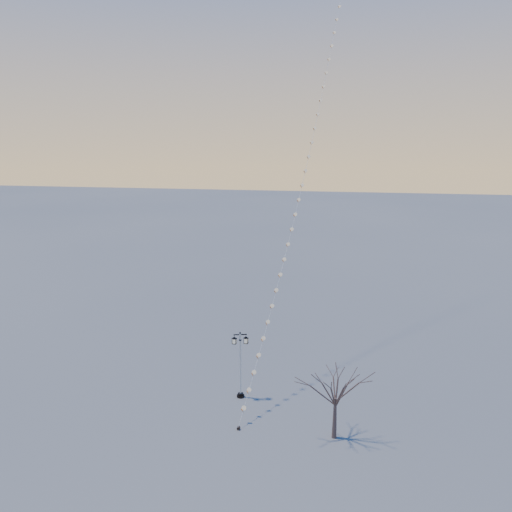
# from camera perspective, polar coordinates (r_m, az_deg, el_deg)

# --- Properties ---
(ground) EXTENTS (300.00, 300.00, 0.00)m
(ground) POSITION_cam_1_polar(r_m,az_deg,el_deg) (32.35, -1.14, -18.53)
(ground) COLOR slate
(ground) RESTS_ON ground
(street_lamp) EXTENTS (1.13, 0.63, 4.60)m
(street_lamp) POSITION_cam_1_polar(r_m,az_deg,el_deg) (34.62, -1.74, -11.58)
(street_lamp) COLOR black
(street_lamp) RESTS_ON ground
(bare_tree) EXTENTS (2.71, 2.71, 4.50)m
(bare_tree) POSITION_cam_1_polar(r_m,az_deg,el_deg) (30.33, 8.82, -14.20)
(bare_tree) COLOR #46352F
(bare_tree) RESTS_ON ground
(kite_train) EXTENTS (5.94, 32.54, 41.61)m
(kite_train) POSITION_cam_1_polar(r_m,az_deg,el_deg) (43.13, 6.63, 17.80)
(kite_train) COLOR black
(kite_train) RESTS_ON ground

